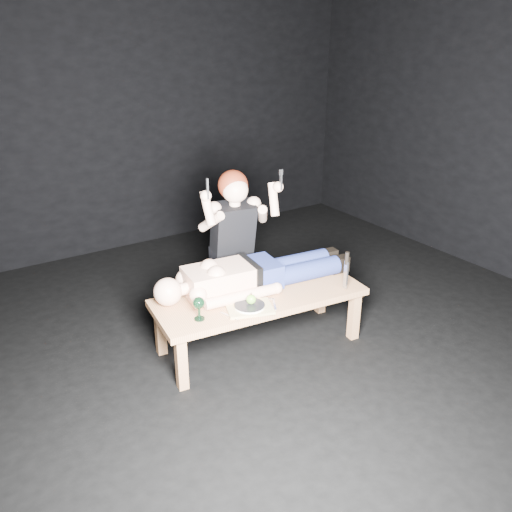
# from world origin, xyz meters

# --- Properties ---
(ground) EXTENTS (5.00, 5.00, 0.00)m
(ground) POSITION_xyz_m (0.00, 0.00, 0.00)
(ground) COLOR black
(ground) RESTS_ON ground
(back_wall) EXTENTS (5.00, 0.00, 5.00)m
(back_wall) POSITION_xyz_m (0.00, 2.50, 1.50)
(back_wall) COLOR black
(back_wall) RESTS_ON ground
(table) EXTENTS (1.67, 0.78, 0.45)m
(table) POSITION_xyz_m (-0.28, -0.09, 0.23)
(table) COLOR #AE7F54
(table) RESTS_ON ground
(lying_man) EXTENTS (1.67, 0.68, 0.27)m
(lying_man) POSITION_xyz_m (-0.22, 0.05, 0.58)
(lying_man) COLOR tan
(lying_man) RESTS_ON table
(kneeling_woman) EXTENTS (0.84, 0.91, 1.34)m
(kneeling_woman) POSITION_xyz_m (-0.20, 0.48, 0.67)
(kneeling_woman) COLOR black
(kneeling_woman) RESTS_ON ground
(serving_tray) EXTENTS (0.39, 0.33, 0.02)m
(serving_tray) POSITION_xyz_m (-0.47, -0.24, 0.46)
(serving_tray) COLOR tan
(serving_tray) RESTS_ON table
(plate) EXTENTS (0.28, 0.28, 0.02)m
(plate) POSITION_xyz_m (-0.47, -0.24, 0.48)
(plate) COLOR white
(plate) RESTS_ON serving_tray
(apple) EXTENTS (0.07, 0.07, 0.07)m
(apple) POSITION_xyz_m (-0.45, -0.23, 0.52)
(apple) COLOR #519123
(apple) RESTS_ON plate
(goblet) EXTENTS (0.09, 0.09, 0.17)m
(goblet) POSITION_xyz_m (-0.84, -0.17, 0.54)
(goblet) COLOR black
(goblet) RESTS_ON table
(fork_flat) EXTENTS (0.06, 0.17, 0.01)m
(fork_flat) POSITION_xyz_m (-0.64, -0.25, 0.45)
(fork_flat) COLOR #B2B2B7
(fork_flat) RESTS_ON table
(knife_flat) EXTENTS (0.09, 0.16, 0.01)m
(knife_flat) POSITION_xyz_m (-0.28, -0.28, 0.45)
(knife_flat) COLOR #B2B2B7
(knife_flat) RESTS_ON table
(spoon_flat) EXTENTS (0.14, 0.13, 0.01)m
(spoon_flat) POSITION_xyz_m (-0.29, -0.16, 0.45)
(spoon_flat) COLOR #B2B2B7
(spoon_flat) RESTS_ON table
(carving_knife) EXTENTS (0.04, 0.05, 0.31)m
(carving_knife) POSITION_xyz_m (0.32, -0.38, 0.61)
(carving_knife) COLOR #B2B2B7
(carving_knife) RESTS_ON table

